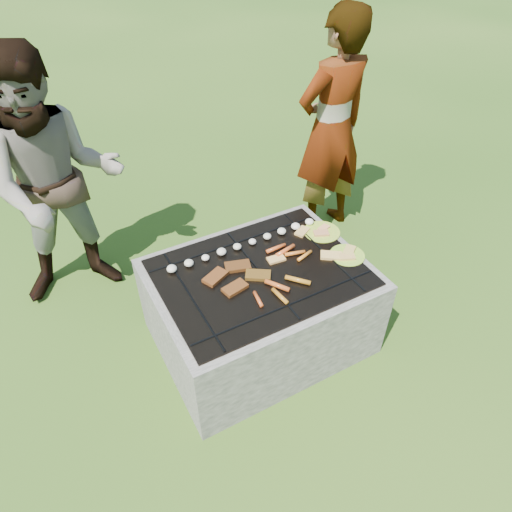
{
  "coord_description": "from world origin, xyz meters",
  "views": [
    {
      "loc": [
        -1.01,
        -1.78,
        2.47
      ],
      "look_at": [
        0.0,
        0.05,
        0.7
      ],
      "focal_mm": 32.0,
      "sensor_mm": 36.0,
      "label": 1
    }
  ],
  "objects_px": {
    "plate_far": "(322,232)",
    "plate_near": "(347,255)",
    "fire_pit": "(260,309)",
    "bystander": "(59,185)",
    "cook": "(331,129)"
  },
  "relations": [
    {
      "from": "plate_far",
      "to": "plate_near",
      "type": "bearing_deg",
      "value": -89.64
    },
    {
      "from": "fire_pit",
      "to": "plate_near",
      "type": "xyz_separation_m",
      "value": [
        0.56,
        -0.13,
        0.33
      ]
    },
    {
      "from": "fire_pit",
      "to": "bystander",
      "type": "bearing_deg",
      "value": 129.14
    },
    {
      "from": "plate_far",
      "to": "bystander",
      "type": "distance_m",
      "value": 1.77
    },
    {
      "from": "bystander",
      "to": "fire_pit",
      "type": "bearing_deg",
      "value": -42.93
    },
    {
      "from": "plate_near",
      "to": "cook",
      "type": "height_order",
      "value": "cook"
    },
    {
      "from": "fire_pit",
      "to": "cook",
      "type": "xyz_separation_m",
      "value": [
        1.15,
        0.9,
        0.63
      ]
    },
    {
      "from": "cook",
      "to": "bystander",
      "type": "relative_size",
      "value": 1.02
    },
    {
      "from": "plate_far",
      "to": "cook",
      "type": "xyz_separation_m",
      "value": [
        0.59,
        0.75,
        0.3
      ]
    },
    {
      "from": "fire_pit",
      "to": "bystander",
      "type": "xyz_separation_m",
      "value": [
        -0.9,
        1.1,
        0.61
      ]
    },
    {
      "from": "plate_near",
      "to": "bystander",
      "type": "bearing_deg",
      "value": 139.81
    },
    {
      "from": "plate_near",
      "to": "plate_far",
      "type": "bearing_deg",
      "value": 90.36
    },
    {
      "from": "plate_far",
      "to": "bystander",
      "type": "height_order",
      "value": "bystander"
    },
    {
      "from": "fire_pit",
      "to": "bystander",
      "type": "distance_m",
      "value": 1.55
    },
    {
      "from": "plate_far",
      "to": "plate_near",
      "type": "distance_m",
      "value": 0.28
    }
  ]
}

